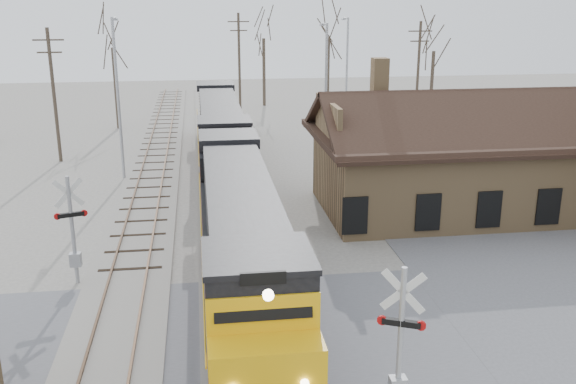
% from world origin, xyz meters
% --- Properties ---
extents(ground, '(140.00, 140.00, 0.00)m').
position_xyz_m(ground, '(0.00, 0.00, 0.00)').
color(ground, '#A8A297').
rests_on(ground, ground).
extents(road, '(60.00, 9.00, 0.03)m').
position_xyz_m(road, '(0.00, 0.00, 0.01)').
color(road, '#5C5C60').
rests_on(road, ground).
extents(track_main, '(3.40, 90.00, 0.24)m').
position_xyz_m(track_main, '(0.00, 15.00, 0.07)').
color(track_main, '#A8A297').
rests_on(track_main, ground).
extents(track_siding, '(3.40, 90.00, 0.24)m').
position_xyz_m(track_siding, '(-4.50, 15.00, 0.07)').
color(track_siding, '#A8A297').
rests_on(track_siding, ground).
extents(depot, '(15.20, 9.31, 7.90)m').
position_xyz_m(depot, '(11.99, 12.00, 2.41)').
color(depot, '#A17F53').
rests_on(depot, ground).
extents(locomotive_lead, '(2.94, 19.67, 4.37)m').
position_xyz_m(locomotive_lead, '(0.00, 3.48, 2.29)').
color(locomotive_lead, black).
rests_on(locomotive_lead, ground).
extents(locomotive_trailing, '(2.94, 19.67, 4.13)m').
position_xyz_m(locomotive_trailing, '(0.00, 23.42, 2.29)').
color(locomotive_trailing, black).
rests_on(locomotive_trailing, ground).
extents(crossbuck_near, '(1.18, 0.60, 4.44)m').
position_xyz_m(crossbuck_near, '(3.52, -4.90, 2.06)').
color(crossbuck_near, '#A5A8AD').
rests_on(crossbuck_near, ground).
extents(crossbuck_far, '(1.23, 0.43, 4.41)m').
position_xyz_m(crossbuck_far, '(-6.47, 5.22, 2.05)').
color(crossbuck_far, '#A5A8AD').
rests_on(crossbuck_far, ground).
extents(streetlight_a, '(0.25, 2.04, 9.80)m').
position_xyz_m(streetlight_a, '(-6.18, 20.60, 5.44)').
color(streetlight_a, '#A5A8AD').
rests_on(streetlight_a, ground).
extents(streetlight_b, '(0.25, 2.04, 9.31)m').
position_xyz_m(streetlight_b, '(7.01, 22.79, 5.19)').
color(streetlight_b, '#A5A8AD').
rests_on(streetlight_b, ground).
extents(streetlight_c, '(0.25, 2.04, 9.31)m').
position_xyz_m(streetlight_c, '(10.91, 33.45, 5.20)').
color(streetlight_c, '#A5A8AD').
rests_on(streetlight_c, ground).
extents(utility_pole_a, '(2.00, 0.24, 9.01)m').
position_xyz_m(utility_pole_a, '(-10.98, 25.70, 4.72)').
color(utility_pole_a, '#382D23').
rests_on(utility_pole_a, ground).
extents(utility_pole_b, '(2.00, 0.24, 9.51)m').
position_xyz_m(utility_pole_b, '(2.61, 42.12, 4.98)').
color(utility_pole_b, '#382D23').
rests_on(utility_pole_b, ground).
extents(utility_pole_c, '(2.00, 0.24, 9.03)m').
position_xyz_m(utility_pole_c, '(16.82, 32.66, 4.73)').
color(utility_pole_c, '#382D23').
rests_on(utility_pole_c, ground).
extents(tree_b, '(4.57, 4.57, 11.19)m').
position_xyz_m(tree_b, '(-8.28, 37.10, 7.97)').
color(tree_b, '#382D23').
rests_on(tree_b, ground).
extents(tree_c, '(4.57, 4.57, 11.21)m').
position_xyz_m(tree_c, '(5.48, 47.39, 7.98)').
color(tree_c, '#382D23').
rests_on(tree_c, ground).
extents(tree_d, '(4.89, 4.89, 11.99)m').
position_xyz_m(tree_d, '(10.54, 39.27, 8.54)').
color(tree_d, '#382D23').
rests_on(tree_d, ground).
extents(tree_e, '(4.27, 4.27, 10.46)m').
position_xyz_m(tree_e, '(19.06, 35.26, 7.44)').
color(tree_e, '#382D23').
rests_on(tree_e, ground).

